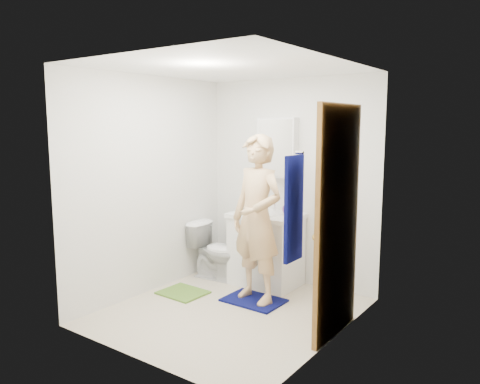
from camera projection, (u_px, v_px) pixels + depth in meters
name	position (u px, v px, depth m)	size (l,w,h in m)	color
floor	(230.00, 313.00, 4.72)	(2.20, 2.40, 0.02)	beige
ceiling	(229.00, 66.00, 4.37)	(2.20, 2.40, 0.02)	white
wall_back	(291.00, 182.00, 5.52)	(2.20, 0.02, 2.40)	silver
wall_front	(134.00, 213.00, 3.57)	(2.20, 0.02, 2.40)	silver
wall_left	(149.00, 186.00, 5.18)	(0.02, 2.40, 2.40)	silver
wall_right	(335.00, 206.00, 3.90)	(0.02, 2.40, 2.40)	silver
vanity_cabinet	(266.00, 251.00, 5.48)	(0.75, 0.55, 0.80)	white
countertop	(266.00, 215.00, 5.42)	(0.79, 0.59, 0.05)	white
sink_basin	(266.00, 214.00, 5.42)	(0.40, 0.40, 0.03)	white
faucet	(275.00, 206.00, 5.55)	(0.03, 0.03, 0.12)	silver
medicine_cabinet	(277.00, 148.00, 5.49)	(0.50, 0.12, 0.70)	white
mirror_panel	(275.00, 148.00, 5.44)	(0.46, 0.01, 0.66)	white
door	(337.00, 223.00, 4.08)	(0.05, 0.80, 2.05)	#98652A
door_knob	(316.00, 237.00, 3.85)	(0.07, 0.07, 0.07)	gold
towel	(294.00, 209.00, 3.48)	(0.03, 0.24, 0.80)	#080C4C
towel_hook	(300.00, 153.00, 3.40)	(0.02, 0.02, 0.06)	silver
toilet	(217.00, 251.00, 5.69)	(0.39, 0.68, 0.69)	white
bath_mat	(254.00, 300.00, 4.99)	(0.62, 0.44, 0.02)	#080C4C
green_rug	(183.00, 293.00, 5.22)	(0.49, 0.41, 0.02)	#59882D
soap_dispenser	(251.00, 205.00, 5.46)	(0.08, 0.09, 0.19)	#D5637B
toothbrush_cup	(288.00, 210.00, 5.32)	(0.13, 0.13, 0.10)	#70397D
man	(257.00, 219.00, 4.85)	(0.64, 0.42, 1.75)	#DAB17B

